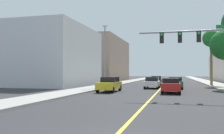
% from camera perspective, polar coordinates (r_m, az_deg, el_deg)
% --- Properties ---
extents(ground, '(192.00, 192.00, 0.00)m').
position_cam_1_polar(ground, '(48.34, 12.52, -3.67)').
color(ground, '#2D2D30').
extents(sidewalk_left, '(3.19, 168.00, 0.15)m').
position_cam_1_polar(sidewalk_left, '(49.32, 3.02, -3.57)').
color(sidewalk_left, '#9E9B93').
rests_on(sidewalk_left, ground).
extents(sidewalk_right, '(3.19, 168.00, 0.15)m').
position_cam_1_polar(sidewalk_right, '(48.72, 22.14, -3.50)').
color(sidewalk_right, '#9E9B93').
rests_on(sidewalk_right, ground).
extents(lane_marking_center, '(0.16, 144.00, 0.01)m').
position_cam_1_polar(lane_marking_center, '(48.34, 12.52, -3.67)').
color(lane_marking_center, yellow).
rests_on(lane_marking_center, ground).
extents(building_left_near, '(11.31, 15.82, 9.12)m').
position_cam_1_polar(building_left_near, '(39.70, -13.73, 2.42)').
color(building_left_near, silver).
rests_on(building_left_near, ground).
extents(building_left_far, '(12.54, 22.03, 10.66)m').
position_cam_1_polar(building_left_far, '(62.66, -3.47, 1.70)').
color(building_left_far, gray).
rests_on(building_left_far, ground).
extents(traffic_signal_mast, '(8.07, 0.36, 5.51)m').
position_cam_1_polar(traffic_signal_mast, '(19.91, 21.47, 5.21)').
color(traffic_signal_mast, gray).
rests_on(traffic_signal_mast, sidewalk_right).
extents(street_lamp, '(0.56, 0.28, 7.98)m').
position_cam_1_polar(street_lamp, '(31.53, -1.68, 3.36)').
color(street_lamp, gray).
rests_on(street_lamp, sidewalk_left).
extents(palm_far, '(2.55, 2.55, 8.26)m').
position_cam_1_polar(palm_far, '(39.68, 22.23, 5.96)').
color(palm_far, brown).
rests_on(palm_far, sidewalk_right).
extents(car_green, '(1.84, 4.53, 1.43)m').
position_cam_1_polar(car_green, '(31.07, 14.59, -3.56)').
color(car_green, '#196638').
rests_on(car_green, ground).
extents(car_red, '(1.82, 4.34, 1.44)m').
position_cam_1_polar(car_red, '(24.23, 13.64, -4.16)').
color(car_red, red).
rests_on(car_red, ground).
extents(car_white, '(1.80, 3.84, 1.43)m').
position_cam_1_polar(car_white, '(31.04, 9.45, -3.61)').
color(car_white, white).
rests_on(car_white, ground).
extents(car_yellow, '(1.75, 4.31, 1.52)m').
position_cam_1_polar(car_yellow, '(25.11, -0.58, -4.06)').
color(car_yellow, gold).
rests_on(car_yellow, ground).
extents(car_black, '(1.84, 4.50, 1.45)m').
position_cam_1_polar(car_black, '(39.72, 10.35, -3.11)').
color(car_black, black).
rests_on(car_black, ground).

